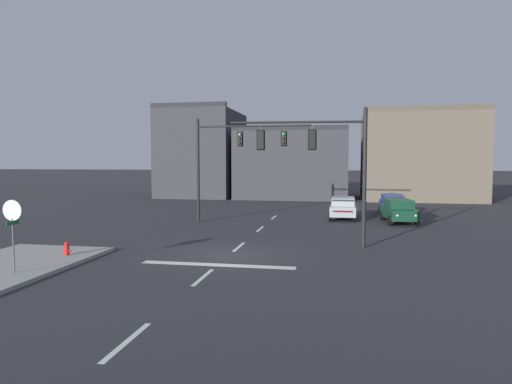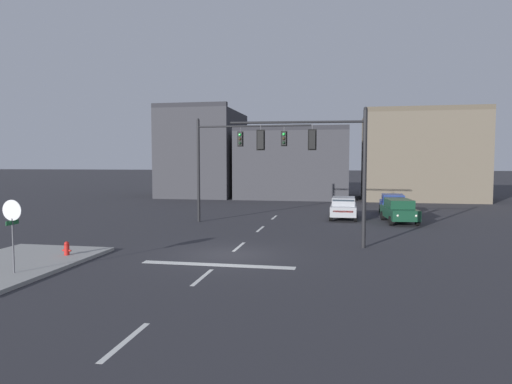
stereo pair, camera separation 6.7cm
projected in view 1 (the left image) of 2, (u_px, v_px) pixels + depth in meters
ground_plane at (229, 255)px, 20.41m from camera, size 400.00×400.00×0.00m
sidewalk_near_corner at (7, 266)px, 17.95m from camera, size 5.00×8.00×0.15m
stop_bar_paint at (218, 265)px, 18.45m from camera, size 6.40×0.50×0.01m
lane_centreline at (239, 247)px, 22.37m from camera, size 0.16×26.40×0.01m
signal_mast_near_side at (325, 155)px, 22.10m from camera, size 6.67×0.60×6.84m
signal_mast_far_side at (229, 152)px, 30.90m from camera, size 7.88×0.39×7.18m
stop_sign at (13, 219)px, 16.38m from camera, size 0.76×0.64×2.83m
car_lot_nearside at (343, 207)px, 33.18m from camera, size 1.98×4.48×1.61m
car_lot_middle at (399, 210)px, 31.15m from camera, size 2.25×4.58×1.61m
car_lot_farside at (392, 204)px, 35.93m from camera, size 2.04×4.51×1.61m
fire_hydrant at (67, 251)px, 19.64m from camera, size 0.40×0.30×0.75m
building_row at (302, 159)px, 52.92m from camera, size 35.67×11.26×10.70m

